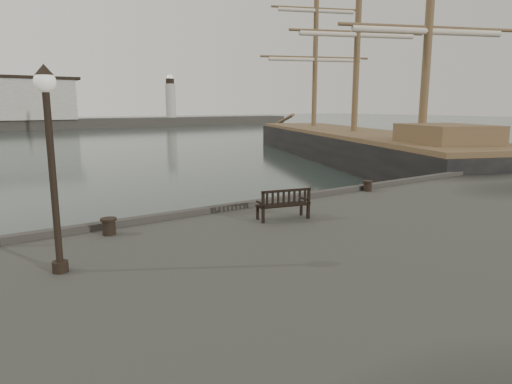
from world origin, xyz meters
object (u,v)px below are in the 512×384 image
Objects in this scene: bench at (283,210)px; tall_ship_main at (353,152)px; bollard_left at (109,226)px; lamp_post at (50,142)px; bollard_right at (368,186)px.

bench is 29.17m from tall_ship_main.
bench is 3.73× the size of bollard_left.
bollard_right is at bearing 11.83° from lamp_post.
tall_ship_main reaches higher than bollard_left.
bollard_right is at bearing 29.97° from bench.
bollard_left is 0.11× the size of lamp_post.
tall_ship_main is at bearing 44.46° from bollard_right.
bollard_right is 12.30m from lamp_post.
bollard_right is 0.01× the size of tall_ship_main.
tall_ship_main is at bearing 32.13° from bollard_left.
lamp_post reaches higher than bollard_left.
bollard_left is 0.01× the size of tall_ship_main.
bollard_right is at bearing 1.90° from bollard_left.
tall_ship_main reaches higher than lamp_post.
bollard_left is at bearing 52.46° from lamp_post.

